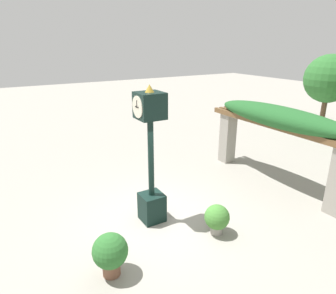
% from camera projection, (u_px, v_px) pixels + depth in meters
% --- Properties ---
extents(ground_plane, '(60.00, 60.00, 0.00)m').
position_uv_depth(ground_plane, '(157.00, 218.00, 8.17)').
color(ground_plane, gray).
extents(pedestal_clock, '(0.63, 0.68, 3.63)m').
position_uv_depth(pedestal_clock, '(151.00, 158.00, 7.54)').
color(pedestal_clock, black).
rests_on(pedestal_clock, ground).
extents(pergola, '(5.64, 1.07, 2.65)m').
position_uv_depth(pergola, '(277.00, 124.00, 9.62)').
color(pergola, gray).
rests_on(pergola, ground).
extents(potted_plant_near_left, '(0.63, 0.63, 0.78)m').
position_uv_depth(potted_plant_near_left, '(217.00, 218.00, 7.39)').
color(potted_plant_near_left, gray).
rests_on(potted_plant_near_left, ground).
extents(potted_plant_near_right, '(0.73, 0.73, 0.95)m').
position_uv_depth(potted_plant_near_right, '(110.00, 252.00, 6.03)').
color(potted_plant_near_right, brown).
rests_on(potted_plant_near_right, ground).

